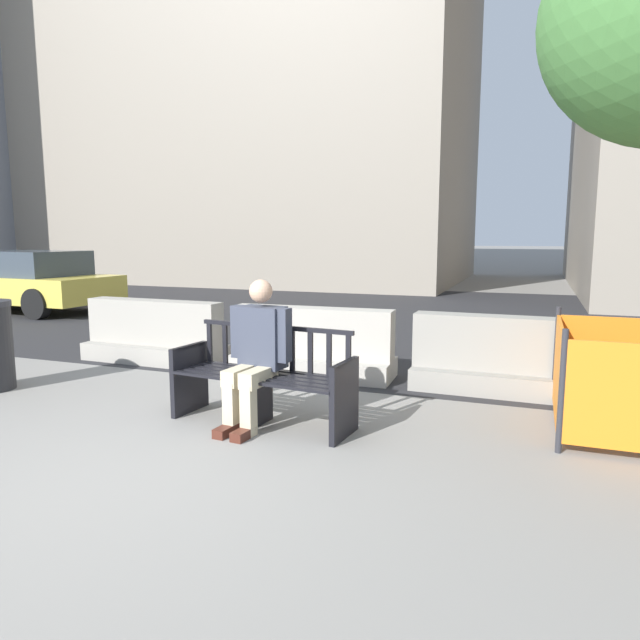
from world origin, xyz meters
The scene contains 8 objects.
ground_plane centered at (0.00, 0.00, 0.00)m, with size 200.00×200.00×0.00m, color gray.
street_asphalt centered at (0.00, 8.70, 0.00)m, with size 120.00×12.00×0.01m, color #28282B.
street_bench centered at (0.37, 1.37, 0.40)m, with size 1.73×0.68×0.88m.
seated_person centered at (0.34, 1.31, 0.69)m, with size 0.59×0.75×1.31m.
jersey_barrier_centre centered at (0.12, 3.20, 0.34)m, with size 2.02×0.76×0.84m.
jersey_barrier_left centered at (-2.17, 3.19, 0.34)m, with size 2.01×0.72×0.84m.
jersey_barrier_right centered at (2.38, 3.22, 0.34)m, with size 2.01×0.71×0.84m.
car_taxi_near centered at (-8.04, 6.53, 0.69)m, with size 4.09×2.11×1.37m.
Camera 1 is at (2.63, -3.16, 1.70)m, focal length 32.00 mm.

